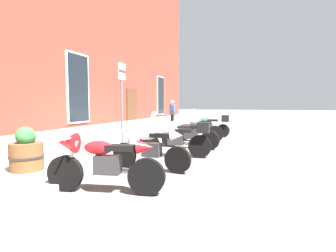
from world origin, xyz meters
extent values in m
plane|color=#565451|center=(0.00, 0.00, 0.00)|extent=(140.00, 140.00, 0.00)
cube|color=gray|center=(0.00, 1.49, 0.06)|extent=(31.41, 2.98, 0.13)
cube|color=silver|center=(0.00, -3.20, 0.00)|extent=(31.41, 0.12, 0.01)
cube|color=gray|center=(0.00, 2.94, 0.35)|extent=(25.41, 0.10, 0.70)
cube|color=silver|center=(0.00, 2.96, 2.10)|extent=(1.22, 0.06, 2.52)
cube|color=black|center=(0.00, 2.93, 2.10)|extent=(1.10, 0.03, 2.40)
cube|color=#472B19|center=(4.24, 2.95, 1.15)|extent=(1.10, 0.08, 2.30)
cube|color=silver|center=(8.47, 2.96, 2.10)|extent=(1.22, 0.06, 2.52)
cube|color=black|center=(8.47, 2.93, 2.10)|extent=(1.10, 0.03, 2.40)
cylinder|color=black|center=(-4.33, -0.08, 0.32)|extent=(0.23, 0.64, 0.63)
cylinder|color=black|center=(-4.07, -1.51, 0.32)|extent=(0.23, 0.64, 0.63)
cylinder|color=silver|center=(-4.31, -0.18, 0.58)|extent=(0.12, 0.32, 0.65)
cube|color=#28282B|center=(-4.19, -0.85, 0.50)|extent=(0.29, 0.47, 0.32)
ellipsoid|color=red|center=(-4.22, -0.70, 0.78)|extent=(0.35, 0.56, 0.24)
cube|color=black|center=(-4.15, -1.07, 0.79)|extent=(0.30, 0.51, 0.10)
cylinder|color=silver|center=(-4.30, -0.26, 0.95)|extent=(0.62, 0.15, 0.04)
cylinder|color=silver|center=(-4.02, -1.12, 0.37)|extent=(0.17, 0.46, 0.09)
cone|color=red|center=(-4.32, -0.13, 0.85)|extent=(0.41, 0.40, 0.36)
cone|color=red|center=(-4.08, -1.49, 0.81)|extent=(0.28, 0.30, 0.24)
cylinder|color=black|center=(-2.43, -0.21, 0.30)|extent=(0.17, 0.61, 0.60)
cylinder|color=black|center=(-2.55, -1.59, 0.30)|extent=(0.17, 0.61, 0.60)
cylinder|color=silver|center=(-2.44, -0.31, 0.58)|extent=(0.10, 0.34, 0.69)
cube|color=#28282B|center=(-2.50, -0.95, 0.48)|extent=(0.26, 0.46, 0.32)
ellipsoid|color=silver|center=(-2.48, -0.80, 0.81)|extent=(0.31, 0.54, 0.24)
cube|color=black|center=(-2.52, -1.18, 0.82)|extent=(0.26, 0.50, 0.10)
cylinder|color=silver|center=(-2.44, -0.39, 0.98)|extent=(0.62, 0.09, 0.04)
cylinder|color=silver|center=(-2.40, -1.26, 0.35)|extent=(0.13, 0.46, 0.09)
cone|color=silver|center=(-2.43, -0.26, 0.88)|extent=(0.39, 0.37, 0.36)
cone|color=silver|center=(-2.55, -1.57, 0.84)|extent=(0.26, 0.28, 0.24)
cylinder|color=black|center=(-0.88, -0.20, 0.33)|extent=(0.18, 0.66, 0.65)
cylinder|color=black|center=(-0.75, -1.70, 0.33)|extent=(0.18, 0.66, 0.65)
cylinder|color=silver|center=(-0.87, -0.30, 0.57)|extent=(0.10, 0.31, 0.61)
cube|color=#28282B|center=(-0.81, -1.00, 0.51)|extent=(0.26, 0.46, 0.32)
ellipsoid|color=#B7BABF|center=(-0.82, -0.85, 0.76)|extent=(0.31, 0.54, 0.24)
cube|color=black|center=(-0.79, -1.23, 0.77)|extent=(0.26, 0.50, 0.10)
cylinder|color=silver|center=(-0.87, -0.38, 0.93)|extent=(0.62, 0.09, 0.04)
cylinder|color=silver|center=(-0.66, -1.28, 0.38)|extent=(0.13, 0.46, 0.09)
cube|color=#B2BCC6|center=(-0.87, -0.32, 1.11)|extent=(0.37, 0.17, 0.40)
cube|color=black|center=(-0.74, -1.80, 0.87)|extent=(0.39, 0.35, 0.30)
cylinder|color=black|center=(0.80, -0.29, 0.32)|extent=(0.18, 0.65, 0.64)
cylinder|color=black|center=(0.66, -1.73, 0.32)|extent=(0.18, 0.65, 0.64)
cylinder|color=silver|center=(0.79, -0.39, 0.56)|extent=(0.10, 0.30, 0.60)
cube|color=#28282B|center=(0.73, -1.06, 0.50)|extent=(0.26, 0.46, 0.32)
ellipsoid|color=black|center=(0.74, -0.91, 0.74)|extent=(0.31, 0.54, 0.24)
cube|color=black|center=(0.70, -1.29, 0.75)|extent=(0.26, 0.50, 0.10)
cylinder|color=silver|center=(0.78, -0.47, 0.91)|extent=(0.62, 0.09, 0.04)
cylinder|color=silver|center=(0.82, -1.37, 0.37)|extent=(0.13, 0.46, 0.09)
sphere|color=silver|center=(0.79, -0.39, 0.84)|extent=(0.18, 0.18, 0.18)
cylinder|color=black|center=(2.46, -0.25, 0.33)|extent=(0.16, 0.67, 0.67)
cylinder|color=black|center=(2.55, -1.62, 0.33)|extent=(0.16, 0.67, 0.67)
cylinder|color=silver|center=(2.47, -0.35, 0.59)|extent=(0.09, 0.32, 0.65)
cube|color=#28282B|center=(2.51, -0.98, 0.51)|extent=(0.25, 0.45, 0.32)
ellipsoid|color=slate|center=(2.50, -0.83, 0.80)|extent=(0.29, 0.54, 0.24)
cube|color=black|center=(2.52, -1.21, 0.81)|extent=(0.25, 0.49, 0.10)
cylinder|color=silver|center=(2.47, -0.43, 0.97)|extent=(0.62, 0.08, 0.04)
cylinder|color=silver|center=(2.65, -1.27, 0.38)|extent=(0.12, 0.45, 0.09)
sphere|color=silver|center=(2.47, -0.35, 0.90)|extent=(0.18, 0.18, 0.18)
cylinder|color=black|center=(4.18, -0.20, 0.30)|extent=(0.15, 0.61, 0.61)
cylinder|color=black|center=(4.24, -1.71, 0.30)|extent=(0.15, 0.61, 0.61)
cylinder|color=silver|center=(4.18, -0.30, 0.56)|extent=(0.08, 0.32, 0.64)
cube|color=#28282B|center=(4.21, -1.00, 0.48)|extent=(0.24, 0.45, 0.32)
ellipsoid|color=#195633|center=(4.21, -0.85, 0.76)|extent=(0.28, 0.53, 0.24)
cube|color=black|center=(4.22, -1.23, 0.77)|extent=(0.24, 0.49, 0.10)
cylinder|color=silver|center=(4.18, -0.38, 0.93)|extent=(0.62, 0.06, 0.04)
cylinder|color=silver|center=(4.35, -1.30, 0.35)|extent=(0.11, 0.45, 0.09)
cube|color=#B2BCC6|center=(4.18, -0.32, 1.11)|extent=(0.37, 0.16, 0.40)
cube|color=black|center=(4.25, -1.81, 0.87)|extent=(0.37, 0.34, 0.30)
cylinder|color=black|center=(6.30, 1.46, 0.53)|extent=(0.14, 0.14, 0.81)
cylinder|color=black|center=(6.16, 1.35, 0.53)|extent=(0.14, 0.14, 0.81)
cube|color=#2D478C|center=(6.23, 1.41, 1.23)|extent=(0.44, 0.40, 0.58)
sphere|color=tan|center=(6.23, 1.41, 1.66)|extent=(0.22, 0.22, 0.22)
cylinder|color=#2D478C|center=(6.43, 1.56, 1.20)|extent=(0.09, 0.09, 0.55)
cylinder|color=#2D478C|center=(6.03, 1.26, 1.20)|extent=(0.09, 0.09, 0.55)
cube|color=#592D19|center=(5.99, 1.20, 0.99)|extent=(0.14, 0.14, 0.24)
cylinder|color=#4C4C51|center=(-1.50, 0.36, 1.40)|extent=(0.06, 0.06, 2.55)
cube|color=white|center=(-1.50, 0.34, 2.42)|extent=(0.36, 0.03, 0.44)
cube|color=red|center=(-1.50, 0.32, 2.42)|extent=(0.36, 0.01, 0.08)
cylinder|color=brown|center=(-3.81, 1.36, 0.42)|extent=(0.67, 0.67, 0.58)
cylinder|color=black|center=(-3.81, 1.36, 0.42)|extent=(0.70, 0.70, 0.04)
sphere|color=#28602D|center=(-3.81, 1.36, 0.85)|extent=(0.40, 0.40, 0.40)
camera|label=1|loc=(-8.01, -3.25, 1.52)|focal=28.12mm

